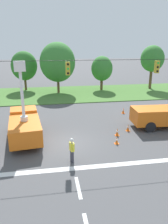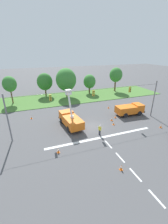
{
  "view_description": "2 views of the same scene",
  "coord_description": "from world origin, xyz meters",
  "px_view_note": "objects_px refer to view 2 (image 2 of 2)",
  "views": [
    {
      "loc": [
        -1.37,
        -16.27,
        7.81
      ],
      "look_at": [
        1.58,
        1.76,
        2.03
      ],
      "focal_mm": 35.0,
      "sensor_mm": 36.0,
      "label": 1
    },
    {
      "loc": [
        -9.54,
        -21.52,
        12.55
      ],
      "look_at": [
        -0.45,
        3.01,
        1.63
      ],
      "focal_mm": 24.0,
      "sensor_mm": 36.0,
      "label": 2
    }
  ],
  "objects_px": {
    "tree_centre": "(45,82)",
    "traffic_cone_lane_edge_a": "(58,150)",
    "tree_far_east": "(90,82)",
    "traffic_cone_mid_left": "(31,117)",
    "traffic_cone_foreground_right": "(121,167)",
    "tree_east": "(66,80)",
    "traffic_cone_far_right": "(109,107)",
    "utility_truck_support_near": "(130,109)",
    "tree_west": "(10,84)",
    "traffic_cone_lane_edge_b": "(114,123)",
    "traffic_cone_mid_right": "(115,116)",
    "utility_truck_bucket_lift": "(70,119)",
    "traffic_cone_foreground_left": "(161,126)",
    "tree_east_end": "(116,75)",
    "traffic_cone_near_bucket": "(112,119)",
    "road_worker": "(100,129)",
    "traffic_cone_far_left": "(61,113)"
  },
  "relations": [
    {
      "from": "tree_east_end",
      "to": "traffic_cone_foreground_right",
      "type": "distance_m",
      "value": 35.46
    },
    {
      "from": "tree_east_end",
      "to": "tree_west",
      "type": "bearing_deg",
      "value": -176.99
    },
    {
      "from": "tree_far_east",
      "to": "traffic_cone_far_right",
      "type": "relative_size",
      "value": 8.75
    },
    {
      "from": "traffic_cone_mid_left",
      "to": "traffic_cone_lane_edge_a",
      "type": "distance_m",
      "value": 12.63
    },
    {
      "from": "tree_far_east",
      "to": "traffic_cone_mid_left",
      "type": "relative_size",
      "value": 9.01
    },
    {
      "from": "tree_east_end",
      "to": "traffic_cone_foreground_right",
      "type": "xyz_separation_m",
      "value": [
        -17.49,
        -30.46,
        -4.89
      ]
    },
    {
      "from": "traffic_cone_mid_left",
      "to": "tree_east_end",
      "type": "bearing_deg",
      "value": 25.64
    },
    {
      "from": "road_worker",
      "to": "traffic_cone_mid_right",
      "type": "bearing_deg",
      "value": 39.35
    },
    {
      "from": "tree_centre",
      "to": "traffic_cone_far_right",
      "type": "distance_m",
      "value": 19.83
    },
    {
      "from": "tree_west",
      "to": "traffic_cone_foreground_left",
      "type": "xyz_separation_m",
      "value": [
        24.9,
        -22.74,
        -4.57
      ]
    },
    {
      "from": "utility_truck_bucket_lift",
      "to": "traffic_cone_far_right",
      "type": "height_order",
      "value": "utility_truck_bucket_lift"
    },
    {
      "from": "tree_centre",
      "to": "traffic_cone_lane_edge_a",
      "type": "distance_m",
      "value": 27.48
    },
    {
      "from": "tree_centre",
      "to": "traffic_cone_mid_right",
      "type": "xyz_separation_m",
      "value": [
        10.98,
        -20.25,
        -3.84
      ]
    },
    {
      "from": "tree_centre",
      "to": "traffic_cone_foreground_right",
      "type": "xyz_separation_m",
      "value": [
        4.2,
        -32.65,
        -3.82
      ]
    },
    {
      "from": "tree_far_east",
      "to": "traffic_cone_lane_edge_b",
      "type": "relative_size",
      "value": 9.36
    },
    {
      "from": "tree_east",
      "to": "tree_east_end",
      "type": "xyz_separation_m",
      "value": [
        16.25,
        0.89,
        0.29
      ]
    },
    {
      "from": "utility_truck_support_near",
      "to": "tree_west",
      "type": "bearing_deg",
      "value": 145.3
    },
    {
      "from": "tree_centre",
      "to": "tree_east_end",
      "type": "height_order",
      "value": "tree_east_end"
    },
    {
      "from": "traffic_cone_foreground_right",
      "to": "traffic_cone_far_right",
      "type": "distance_m",
      "value": 19.37
    },
    {
      "from": "tree_centre",
      "to": "utility_truck_support_near",
      "type": "distance_m",
      "value": 24.81
    },
    {
      "from": "utility_truck_bucket_lift",
      "to": "traffic_cone_foreground_left",
      "type": "distance_m",
      "value": 15.78
    },
    {
      "from": "traffic_cone_foreground_left",
      "to": "traffic_cone_lane_edge_b",
      "type": "height_order",
      "value": "traffic_cone_foreground_left"
    },
    {
      "from": "utility_truck_support_near",
      "to": "traffic_cone_lane_edge_b",
      "type": "distance_m",
      "value": 6.23
    },
    {
      "from": "tree_west",
      "to": "traffic_cone_mid_right",
      "type": "height_order",
      "value": "tree_west"
    },
    {
      "from": "tree_west",
      "to": "traffic_cone_near_bucket",
      "type": "height_order",
      "value": "tree_west"
    },
    {
      "from": "traffic_cone_mid_right",
      "to": "traffic_cone_far_left",
      "type": "relative_size",
      "value": 1.01
    },
    {
      "from": "utility_truck_bucket_lift",
      "to": "traffic_cone_far_right",
      "type": "relative_size",
      "value": 9.93
    },
    {
      "from": "traffic_cone_mid_left",
      "to": "traffic_cone_mid_right",
      "type": "bearing_deg",
      "value": -18.96
    },
    {
      "from": "traffic_cone_near_bucket",
      "to": "tree_far_east",
      "type": "bearing_deg",
      "value": 80.42
    },
    {
      "from": "tree_east_end",
      "to": "traffic_cone_lane_edge_b",
      "type": "bearing_deg",
      "value": -121.47
    },
    {
      "from": "traffic_cone_mid_right",
      "to": "traffic_cone_foreground_left",
      "type": "bearing_deg",
      "value": -49.92
    },
    {
      "from": "traffic_cone_near_bucket",
      "to": "traffic_cone_lane_edge_a",
      "type": "relative_size",
      "value": 0.97
    },
    {
      "from": "tree_east",
      "to": "traffic_cone_lane_edge_b",
      "type": "height_order",
      "value": "tree_east"
    },
    {
      "from": "traffic_cone_foreground_right",
      "to": "tree_east",
      "type": "bearing_deg",
      "value": 87.6
    },
    {
      "from": "utility_truck_bucket_lift",
      "to": "traffic_cone_foreground_left",
      "type": "height_order",
      "value": "utility_truck_bucket_lift"
    },
    {
      "from": "traffic_cone_foreground_right",
      "to": "traffic_cone_mid_right",
      "type": "relative_size",
      "value": 1.06
    },
    {
      "from": "utility_truck_bucket_lift",
      "to": "traffic_cone_near_bucket",
      "type": "height_order",
      "value": "utility_truck_bucket_lift"
    },
    {
      "from": "traffic_cone_mid_left",
      "to": "traffic_cone_lane_edge_b",
      "type": "relative_size",
      "value": 1.04
    },
    {
      "from": "tree_centre",
      "to": "traffic_cone_lane_edge_b",
      "type": "height_order",
      "value": "tree_centre"
    },
    {
      "from": "tree_centre",
      "to": "traffic_cone_far_right",
      "type": "relative_size",
      "value": 9.96
    },
    {
      "from": "tree_east",
      "to": "utility_truck_support_near",
      "type": "xyz_separation_m",
      "value": [
        9.13,
        -16.77,
        -3.73
      ]
    },
    {
      "from": "tree_far_east",
      "to": "tree_east_end",
      "type": "xyz_separation_m",
      "value": [
        8.78,
        -0.33,
        1.54
      ]
    },
    {
      "from": "tree_far_east",
      "to": "traffic_cone_mid_left",
      "type": "height_order",
      "value": "tree_far_east"
    },
    {
      "from": "utility_truck_bucket_lift",
      "to": "traffic_cone_far_left",
      "type": "xyz_separation_m",
      "value": [
        -0.5,
        5.66,
        -1.02
      ]
    },
    {
      "from": "road_worker",
      "to": "utility_truck_bucket_lift",
      "type": "bearing_deg",
      "value": 127.62
    },
    {
      "from": "tree_far_east",
      "to": "road_worker",
      "type": "distance_m",
      "value": 24.48
    },
    {
      "from": "tree_centre",
      "to": "traffic_cone_lane_edge_a",
      "type": "relative_size",
      "value": 9.1
    },
    {
      "from": "traffic_cone_far_left",
      "to": "utility_truck_support_near",
      "type": "bearing_deg",
      "value": -20.94
    },
    {
      "from": "traffic_cone_foreground_left",
      "to": "traffic_cone_foreground_right",
      "type": "xyz_separation_m",
      "value": [
        -12.06,
        -6.12,
        0.01
      ]
    },
    {
      "from": "utility_truck_support_near",
      "to": "tree_east_end",
      "type": "bearing_deg",
      "value": 68.06
    }
  ]
}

